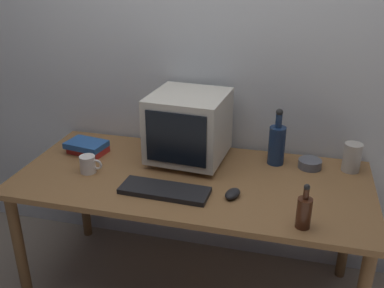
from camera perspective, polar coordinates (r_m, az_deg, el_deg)
The scene contains 11 objects.
back_wall at distance 2.43m, azimuth 2.77°, elevation 11.75°, with size 4.00×0.08×2.50m, color silver.
desk at distance 2.23m, azimuth 0.00°, elevation -6.07°, with size 1.76×0.80×0.73m.
crt_monitor at distance 2.28m, azimuth -0.44°, elevation 2.28°, with size 0.41×0.41×0.37m.
keyboard at distance 2.05m, azimuth -3.61°, elevation -6.09°, with size 0.42×0.15×0.02m, color black.
computer_mouse at distance 2.02m, azimuth 5.34°, elevation -6.49°, with size 0.06×0.10×0.04m, color black.
bottle_tall at distance 2.32m, azimuth 11.05°, elevation 0.07°, with size 0.09×0.09×0.31m.
bottle_short at distance 1.83m, azimuth 14.46°, elevation -8.54°, with size 0.06×0.06×0.20m.
book_stack at distance 2.49m, azimuth -13.56°, elevation -0.38°, with size 0.23×0.18×0.07m.
mug at distance 2.27m, azimuth -13.43°, elevation -2.60°, with size 0.12×0.08×0.09m.
cd_spindle at distance 2.35m, azimuth 15.18°, elevation -2.51°, with size 0.12×0.12×0.04m, color #595B66.
metal_canister at distance 2.36m, azimuth 20.22°, elevation -1.66°, with size 0.09×0.09×0.15m, color #B7B2A8.
Camera 1 is at (0.48, -1.86, 1.76)m, focal length 40.72 mm.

